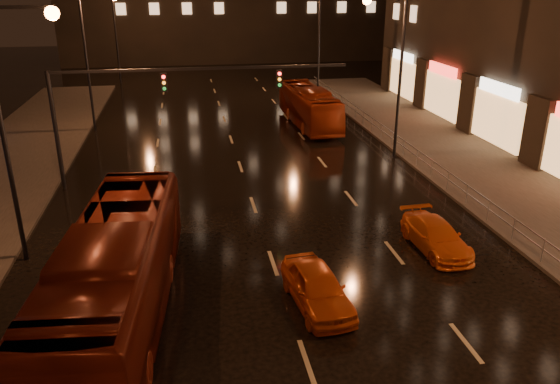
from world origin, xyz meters
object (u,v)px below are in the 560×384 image
at_px(taxi_far, 436,236).
at_px(bus_curb, 309,106).
at_px(taxi_near, 317,287).
at_px(bus_red, 116,275).

bearing_deg(taxi_far, bus_curb, 88.75).
bearing_deg(taxi_far, taxi_near, -153.77).
bearing_deg(bus_curb, taxi_far, -90.76).
height_order(bus_curb, taxi_near, bus_curb).
distance_m(bus_red, taxi_near, 6.57).
bearing_deg(bus_curb, taxi_near, -104.36).
bearing_deg(taxi_near, taxi_far, 22.56).
relative_size(bus_red, taxi_far, 2.95).
relative_size(bus_curb, taxi_near, 2.53).
xyz_separation_m(bus_red, taxi_near, (6.48, -0.24, -1.00)).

